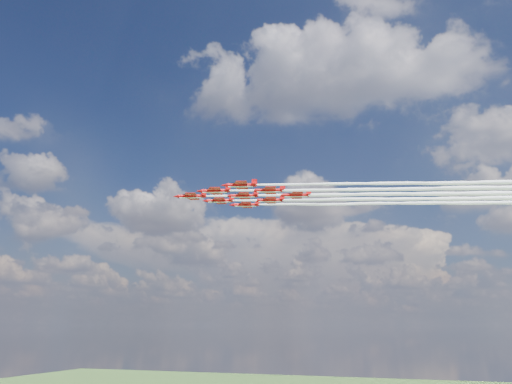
% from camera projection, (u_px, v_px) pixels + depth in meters
% --- Properties ---
extents(jet_lead, '(136.51, 45.08, 2.93)m').
position_uv_depth(jet_lead, '(383.00, 194.00, 173.01)').
color(jet_lead, red).
extents(jet_row2_port, '(136.51, 45.08, 2.93)m').
position_uv_depth(jet_row2_port, '(415.00, 189.00, 166.03)').
color(jet_row2_port, red).
extents(jet_row2_starb, '(136.51, 45.08, 2.93)m').
position_uv_depth(jet_row2_starb, '(405.00, 199.00, 179.26)').
color(jet_row2_starb, red).
extents(jet_row3_port, '(136.51, 45.08, 2.93)m').
position_uv_depth(jet_row3_port, '(450.00, 183.00, 159.06)').
color(jet_row3_port, red).
extents(jet_row3_centre, '(136.51, 45.08, 2.93)m').
position_uv_depth(jet_row3_centre, '(437.00, 194.00, 172.28)').
color(jet_row3_centre, red).
extents(jet_row3_starb, '(136.51, 45.08, 2.93)m').
position_uv_depth(jet_row3_starb, '(425.00, 203.00, 185.50)').
color(jet_row3_starb, red).
extents(jet_row4_port, '(136.51, 45.08, 2.93)m').
position_uv_depth(jet_row4_port, '(471.00, 188.00, 165.31)').
color(jet_row4_port, red).
extents(jet_row4_starb, '(136.51, 45.08, 2.93)m').
position_uv_depth(jet_row4_starb, '(457.00, 198.00, 178.53)').
color(jet_row4_starb, red).
extents(jet_tail, '(136.51, 45.08, 2.93)m').
position_uv_depth(jet_tail, '(491.00, 193.00, 171.55)').
color(jet_tail, red).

